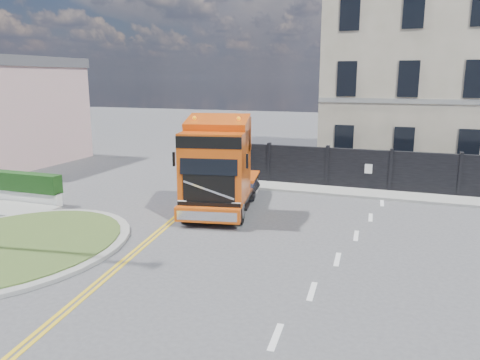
% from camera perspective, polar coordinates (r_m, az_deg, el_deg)
% --- Properties ---
extents(ground, '(120.00, 120.00, 0.00)m').
position_cam_1_polar(ground, '(15.59, 1.12, -7.75)').
color(ground, '#424244').
rests_on(ground, ground).
extents(traffic_island, '(6.80, 6.80, 0.17)m').
position_cam_1_polar(traffic_island, '(16.82, -25.95, -7.22)').
color(traffic_island, gray).
rests_on(traffic_island, ground).
extents(hoarding_fence, '(18.80, 0.25, 2.00)m').
position_cam_1_polar(hoarding_fence, '(23.34, 24.11, 0.51)').
color(hoarding_fence, black).
rests_on(hoarding_fence, ground).
extents(georgian_building, '(12.30, 10.30, 12.80)m').
position_cam_1_polar(georgian_building, '(30.38, 22.95, 12.20)').
color(georgian_building, beige).
rests_on(georgian_building, ground).
extents(pavement_far, '(20.00, 1.60, 0.12)m').
position_cam_1_polar(pavement_far, '(22.62, 22.66, -2.16)').
color(pavement_far, gray).
rests_on(pavement_far, ground).
extents(truck, '(3.58, 6.73, 3.83)m').
position_cam_1_polar(truck, '(18.66, -2.60, 1.09)').
color(truck, black).
rests_on(truck, ground).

